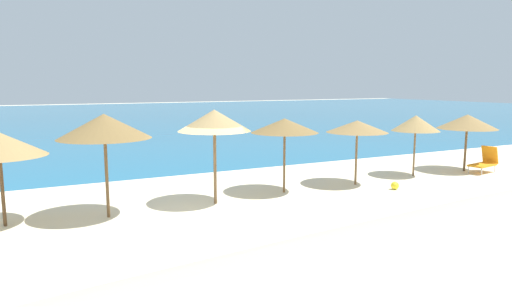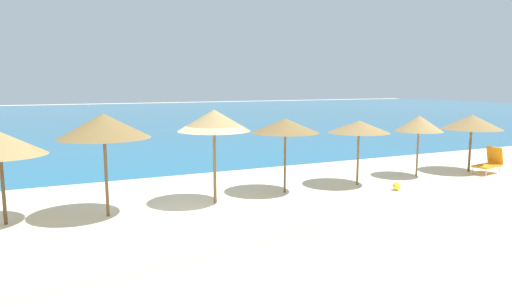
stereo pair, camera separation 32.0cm
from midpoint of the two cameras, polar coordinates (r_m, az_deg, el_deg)
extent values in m
plane|color=beige|center=(14.26, -6.79, -6.93)|extent=(160.00, 160.00, 0.00)
cube|color=#1E6B93|center=(54.81, -22.00, 4.04)|extent=(160.00, 72.07, 0.01)
cylinder|color=brown|center=(14.17, -29.44, -3.82)|extent=(0.09, 0.09, 2.06)
cylinder|color=brown|center=(13.85, -18.60, -2.62)|extent=(0.09, 0.09, 2.43)
cone|color=olive|center=(13.66, -18.89, 3.22)|extent=(2.61, 2.61, 0.70)
cylinder|color=brown|center=(14.69, -5.72, -1.47)|extent=(0.10, 0.10, 2.49)
cone|color=tan|center=(14.51, -5.80, 4.10)|extent=(2.30, 2.30, 0.67)
cylinder|color=brown|center=(16.18, 2.95, -0.89)|extent=(0.08, 0.08, 2.27)
cone|color=olive|center=(16.02, 2.99, 3.47)|extent=(2.36, 2.36, 0.50)
cylinder|color=brown|center=(17.79, 11.78, -0.39)|extent=(0.08, 0.08, 2.15)
cone|color=olive|center=(17.65, 11.89, 3.29)|extent=(2.31, 2.31, 0.45)
cylinder|color=brown|center=(20.16, 18.55, 0.21)|extent=(0.08, 0.08, 2.03)
cone|color=#9E7F4C|center=(20.03, 18.71, 3.57)|extent=(1.95, 1.95, 0.64)
cylinder|color=brown|center=(22.11, 24.10, 0.60)|extent=(0.10, 0.10, 2.01)
cone|color=olive|center=(21.99, 24.28, 3.61)|extent=(2.52, 2.52, 0.62)
cube|color=orange|center=(21.98, 25.79, -1.29)|extent=(1.41, 0.89, 0.07)
cube|color=orange|center=(22.47, 26.57, -0.13)|extent=(0.41, 0.71, 0.77)
cylinder|color=silver|center=(21.66, 24.41, -1.86)|extent=(0.04, 0.04, 0.31)
cylinder|color=silver|center=(21.40, 25.74, -2.06)|extent=(0.04, 0.04, 0.31)
cylinder|color=silver|center=(22.63, 25.77, -1.52)|extent=(0.04, 0.04, 0.31)
cylinder|color=silver|center=(22.39, 27.05, -1.71)|extent=(0.04, 0.04, 0.31)
sphere|color=yellow|center=(17.47, 16.29, -3.83)|extent=(0.29, 0.29, 0.29)
camera|label=1|loc=(0.16, -90.61, -0.09)|focal=32.36mm
camera|label=2|loc=(0.16, 89.39, 0.09)|focal=32.36mm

